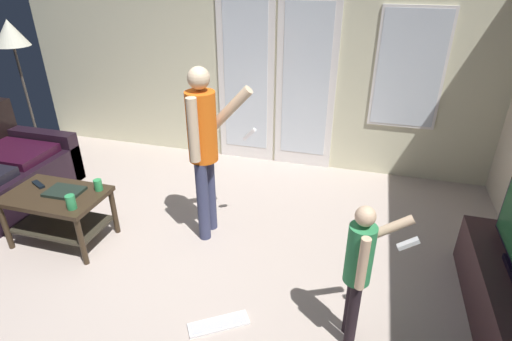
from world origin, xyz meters
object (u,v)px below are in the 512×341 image
floor_lamp (11,39)px  cup_by_laptop (71,202)px  person_adult (204,141)px  person_child (360,265)px  tv_stand (506,299)px  loose_keyboard (219,324)px  laptop_closed (64,192)px  tv_remote_black (38,184)px  cup_near_edge (98,185)px  coffee_table (58,207)px

floor_lamp → cup_by_laptop: bearing=-41.1°
floor_lamp → person_adult: bearing=-18.9°
person_child → tv_stand: bearing=23.6°
loose_keyboard → cup_by_laptop: size_ratio=3.52×
laptop_closed → tv_remote_black: laptop_closed is taller
person_adult → cup_near_edge: 1.06m
loose_keyboard → tv_remote_black: size_ratio=2.58×
tv_stand → floor_lamp: size_ratio=0.82×
coffee_table → cup_by_laptop: bearing=-27.1°
loose_keyboard → cup_by_laptop: 1.59m
tv_stand → laptop_closed: size_ratio=4.59×
laptop_closed → floor_lamp: bearing=136.8°
coffee_table → loose_keyboard: size_ratio=1.98×
tv_stand → person_child: bearing=-156.4°
coffee_table → tv_remote_black: 0.30m
loose_keyboard → tv_remote_black: 2.15m
tv_remote_black → floor_lamp: bearing=159.0°
loose_keyboard → laptop_closed: bearing=160.4°
person_child → loose_keyboard: size_ratio=2.46×
person_adult → loose_keyboard: person_adult is taller
coffee_table → cup_near_edge: bearing=26.5°
coffee_table → person_child: bearing=-8.7°
coffee_table → cup_by_laptop: cup_by_laptop is taller
tv_stand → person_adult: bearing=170.0°
laptop_closed → loose_keyboard: bearing=-21.5°
coffee_table → laptop_closed: size_ratio=2.76×
tv_stand → floor_lamp: (-5.21, 1.38, 1.33)m
tv_remote_black → cup_near_edge: bearing=33.9°
cup_by_laptop → tv_remote_black: size_ratio=0.73×
person_adult → coffee_table: bearing=-159.1°
floor_lamp → laptop_closed: floor_lamp is taller
floor_lamp → loose_keyboard: bearing=-31.4°
loose_keyboard → laptop_closed: laptop_closed is taller
person_adult → floor_lamp: bearing=161.1°
floor_lamp → cup_by_laptop: size_ratio=14.09×
tv_stand → laptop_closed: (-3.63, -0.01, 0.30)m
laptop_closed → tv_remote_black: (-0.32, 0.05, -0.00)m
cup_near_edge → cup_by_laptop: size_ratio=0.83×
cup_near_edge → floor_lamp: bearing=145.7°
coffee_table → cup_near_edge: (0.34, 0.17, 0.19)m
coffee_table → tv_remote_black: bearing=160.9°
laptop_closed → cup_by_laptop: cup_by_laptop is taller
person_adult → cup_by_laptop: size_ratio=12.88×
laptop_closed → cup_near_edge: (0.26, 0.13, 0.04)m
tv_stand → person_adult: 2.59m
floor_lamp → cup_by_laptop: floor_lamp is taller
person_adult → laptop_closed: bearing=-159.5°
cup_by_laptop → cup_near_edge: bearing=85.1°
tv_stand → cup_by_laptop: 3.42m
tv_stand → person_child: size_ratio=1.34×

